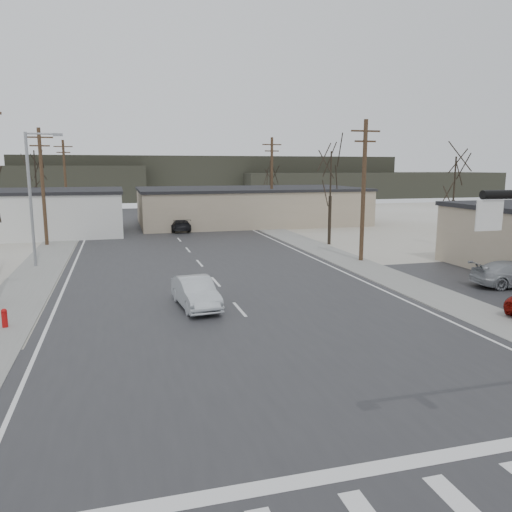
{
  "coord_description": "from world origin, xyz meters",
  "views": [
    {
      "loc": [
        -5.36,
        -14.32,
        6.73
      ],
      "look_at": [
        0.8,
        7.95,
        2.6
      ],
      "focal_mm": 35.0,
      "sensor_mm": 36.0,
      "label": 1
    }
  ],
  "objects_px": {
    "sedan_crossing": "(196,292)",
    "car_far_a": "(179,224)",
    "car_far_b": "(156,211)",
    "fire_hydrant": "(5,318)"
  },
  "relations": [
    {
      "from": "fire_hydrant",
      "to": "car_far_a",
      "type": "height_order",
      "value": "car_far_a"
    },
    {
      "from": "car_far_a",
      "to": "car_far_b",
      "type": "relative_size",
      "value": 1.34
    },
    {
      "from": "car_far_b",
      "to": "car_far_a",
      "type": "bearing_deg",
      "value": -64.75
    },
    {
      "from": "sedan_crossing",
      "to": "car_far_a",
      "type": "height_order",
      "value": "car_far_a"
    },
    {
      "from": "fire_hydrant",
      "to": "car_far_b",
      "type": "height_order",
      "value": "car_far_b"
    },
    {
      "from": "sedan_crossing",
      "to": "car_far_a",
      "type": "xyz_separation_m",
      "value": [
        2.73,
        29.63,
        0.02
      ]
    },
    {
      "from": "fire_hydrant",
      "to": "car_far_b",
      "type": "distance_m",
      "value": 49.37
    },
    {
      "from": "sedan_crossing",
      "to": "car_far_b",
      "type": "distance_m",
      "value": 47.44
    },
    {
      "from": "fire_hydrant",
      "to": "car_far_a",
      "type": "distance_m",
      "value": 32.5
    },
    {
      "from": "fire_hydrant",
      "to": "sedan_crossing",
      "type": "distance_m",
      "value": 8.32
    }
  ]
}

